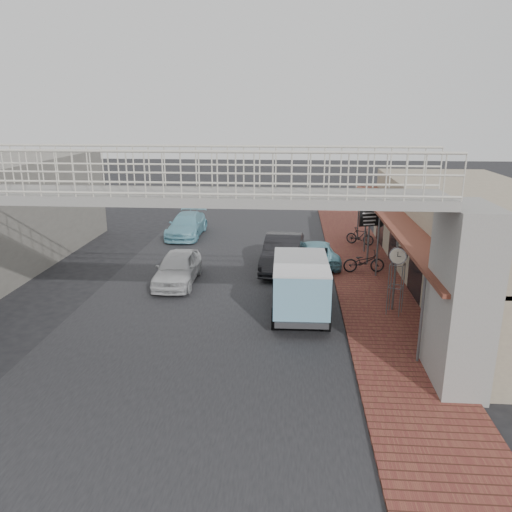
% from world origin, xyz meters
% --- Properties ---
extents(ground, '(120.00, 120.00, 0.00)m').
position_xyz_m(ground, '(0.00, 0.00, 0.00)').
color(ground, black).
rests_on(ground, ground).
extents(road_strip, '(10.00, 60.00, 0.01)m').
position_xyz_m(road_strip, '(0.00, 0.00, 0.01)').
color(road_strip, black).
rests_on(road_strip, ground).
extents(sidewalk, '(3.00, 40.00, 0.10)m').
position_xyz_m(sidewalk, '(6.50, 3.00, 0.05)').
color(sidewalk, brown).
rests_on(sidewalk, ground).
extents(shophouse_row, '(7.20, 18.00, 4.00)m').
position_xyz_m(shophouse_row, '(10.97, 4.00, 2.01)').
color(shophouse_row, gray).
rests_on(shophouse_row, ground).
extents(footbridge, '(16.40, 2.40, 6.34)m').
position_xyz_m(footbridge, '(0.00, -4.00, 3.18)').
color(footbridge, gray).
rests_on(footbridge, ground).
extents(building_far_left, '(5.00, 14.00, 5.00)m').
position_xyz_m(building_far_left, '(-11.00, 6.00, 2.50)').
color(building_far_left, gray).
rests_on(building_far_left, ground).
extents(white_hatchback, '(1.69, 4.10, 1.39)m').
position_xyz_m(white_hatchback, '(-1.83, 3.61, 0.70)').
color(white_hatchback, silver).
rests_on(white_hatchback, ground).
extents(dark_sedan, '(2.06, 4.96, 1.59)m').
position_xyz_m(dark_sedan, '(2.68, 5.97, 0.80)').
color(dark_sedan, black).
rests_on(dark_sedan, ground).
extents(angkot_curb, '(2.46, 4.43, 1.17)m').
position_xyz_m(angkot_curb, '(4.20, 6.84, 0.59)').
color(angkot_curb, '#71B4C5').
rests_on(angkot_curb, ground).
extents(angkot_far, '(1.94, 4.66, 1.35)m').
position_xyz_m(angkot_far, '(-3.19, 11.99, 0.67)').
color(angkot_far, '#73B5C7').
rests_on(angkot_far, ground).
extents(angkot_van, '(2.08, 4.39, 2.13)m').
position_xyz_m(angkot_van, '(3.44, 0.55, 1.35)').
color(angkot_van, black).
rests_on(angkot_van, ground).
extents(motorcycle_near, '(1.95, 0.85, 0.99)m').
position_xyz_m(motorcycle_near, '(6.41, 5.46, 0.60)').
color(motorcycle_near, black).
rests_on(motorcycle_near, sidewalk).
extents(motorcycle_far, '(1.61, 1.08, 0.94)m').
position_xyz_m(motorcycle_far, '(6.84, 10.40, 0.57)').
color(motorcycle_far, black).
rests_on(motorcycle_far, sidewalk).
extents(street_clock, '(0.65, 0.63, 2.53)m').
position_xyz_m(street_clock, '(6.88, 0.60, 2.20)').
color(street_clock, '#59595B').
rests_on(street_clock, sidewalk).
extents(arrow_sign, '(1.67, 1.12, 2.77)m').
position_xyz_m(arrow_sign, '(7.43, 7.04, 2.34)').
color(arrow_sign, '#59595B').
rests_on(arrow_sign, sidewalk).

